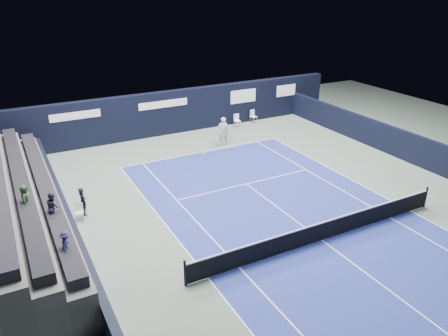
{
  "coord_description": "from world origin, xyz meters",
  "views": [
    {
      "loc": [
        -11.26,
        -12.14,
        10.37
      ],
      "look_at": [
        -1.45,
        6.29,
        1.3
      ],
      "focal_mm": 35.0,
      "sensor_mm": 36.0,
      "label": 1
    }
  ],
  "objects_px": {
    "folding_chair_back_a": "(237,118)",
    "tennis_net": "(323,230)",
    "line_judge_chair": "(79,210)",
    "tennis_player": "(223,131)",
    "folding_chair_back_b": "(253,115)"
  },
  "relations": [
    {
      "from": "folding_chair_back_a",
      "to": "tennis_net",
      "type": "height_order",
      "value": "tennis_net"
    },
    {
      "from": "folding_chair_back_a",
      "to": "tennis_player",
      "type": "distance_m",
      "value": 4.06
    },
    {
      "from": "line_judge_chair",
      "to": "folding_chair_back_b",
      "type": "bearing_deg",
      "value": 47.19
    },
    {
      "from": "folding_chair_back_b",
      "to": "line_judge_chair",
      "type": "distance_m",
      "value": 17.62
    },
    {
      "from": "folding_chair_back_b",
      "to": "tennis_net",
      "type": "xyz_separation_m",
      "value": [
        -6.24,
        -15.87,
        -0.06
      ]
    },
    {
      "from": "line_judge_chair",
      "to": "tennis_player",
      "type": "relative_size",
      "value": 0.44
    },
    {
      "from": "line_judge_chair",
      "to": "tennis_net",
      "type": "bearing_deg",
      "value": -21.35
    },
    {
      "from": "folding_chair_back_b",
      "to": "tennis_net",
      "type": "relative_size",
      "value": 0.08
    },
    {
      "from": "tennis_net",
      "to": "folding_chair_back_a",
      "type": "bearing_deg",
      "value": 73.57
    },
    {
      "from": "folding_chair_back_b",
      "to": "tennis_player",
      "type": "height_order",
      "value": "tennis_player"
    },
    {
      "from": "folding_chair_back_a",
      "to": "tennis_net",
      "type": "xyz_separation_m",
      "value": [
        -4.59,
        -15.57,
        -0.14
      ]
    },
    {
      "from": "folding_chair_back_a",
      "to": "tennis_player",
      "type": "relative_size",
      "value": 0.51
    },
    {
      "from": "folding_chair_back_a",
      "to": "line_judge_chair",
      "type": "xyz_separation_m",
      "value": [
        -13.43,
        -8.82,
        -0.17
      ]
    },
    {
      "from": "folding_chair_back_a",
      "to": "folding_chair_back_b",
      "type": "xyz_separation_m",
      "value": [
        1.64,
        0.3,
        -0.08
      ]
    },
    {
      "from": "line_judge_chair",
      "to": "tennis_net",
      "type": "distance_m",
      "value": 11.13
    }
  ]
}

